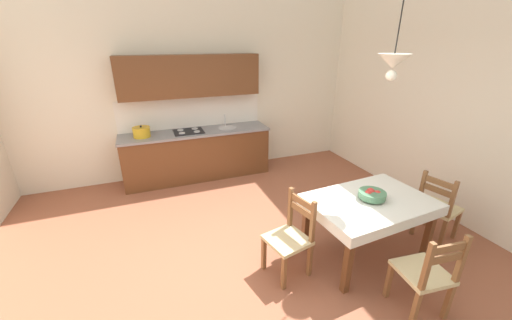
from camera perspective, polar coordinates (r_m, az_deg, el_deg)
The scene contains 10 objects.
ground_plane at distance 3.78m, azimuth -1.17°, elevation -19.10°, with size 6.70×6.31×0.10m, color #99563D.
wall_back at distance 5.68m, azimuth -12.07°, elevation 18.49°, with size 6.70×0.12×4.25m, color silver.
wall_right at distance 4.88m, azimuth 36.69°, elevation 14.24°, with size 0.12×6.31×4.25m, color silver.
kitchen_cabinetry at distance 5.56m, azimuth -11.52°, elevation 5.12°, with size 2.64×0.63×2.20m.
dining_table at distance 3.71m, azimuth 20.81°, elevation -8.81°, with size 1.43×1.02×0.75m.
dining_chair_tv_side at distance 3.36m, azimuth 6.57°, elevation -14.54°, with size 0.50×0.50×0.93m.
dining_chair_camera_side at distance 3.31m, azimuth 29.73°, elevation -18.45°, with size 0.46×0.46×0.93m.
dining_chair_window_side at distance 4.49m, azimuth 31.42°, elevation -7.84°, with size 0.50×0.50×0.93m.
fruit_bowl at distance 3.63m, azimuth 21.29°, elevation -6.16°, with size 0.30×0.30×0.12m.
pendant_lamp at distance 3.40m, azimuth 24.80°, elevation 16.63°, with size 0.32×0.32×0.81m.
Camera 1 is at (-0.96, -2.68, 2.44)m, focal length 20.91 mm.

